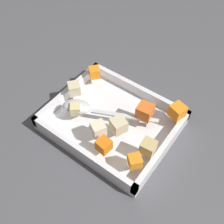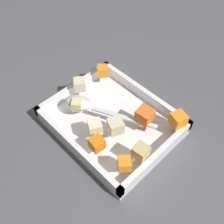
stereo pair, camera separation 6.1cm
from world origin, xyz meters
TOP-DOWN VIEW (x-y plane):
  - ground_plane at (0.00, 0.00)m, footprint 4.00×4.00m
  - baking_dish at (-0.01, -0.01)m, footprint 0.29×0.24m
  - carrot_chunk_rim_edge at (0.11, 0.08)m, footprint 0.04×0.04m
  - carrot_chunk_mid_right at (0.06, 0.03)m, footprint 0.04×0.04m
  - carrot_chunk_near_spoon at (0.03, -0.09)m, footprint 0.03×0.03m
  - carrot_chunk_far_left at (-0.12, 0.07)m, footprint 0.04×0.04m
  - carrot_chunk_front_center at (0.11, -0.08)m, footprint 0.04×0.04m
  - potato_chunk_mid_left at (-0.00, -0.07)m, footprint 0.04×0.04m
  - potato_chunk_back_center at (-0.08, -0.05)m, footprint 0.03×0.03m
  - potato_chunk_near_left at (-0.12, -0.01)m, footprint 0.04×0.04m
  - potato_chunk_corner_se at (0.03, -0.03)m, footprint 0.04×0.04m
  - potato_chunk_center at (0.11, -0.04)m, footprint 0.03×0.03m
  - serving_spoon at (-0.07, -0.04)m, footprint 0.22×0.12m

SIDE VIEW (x-z plane):
  - ground_plane at x=0.00m, z-range 0.00..0.00m
  - baking_dish at x=-0.01m, z-range -0.01..0.04m
  - serving_spoon at x=-0.07m, z-range 0.04..0.06m
  - potato_chunk_back_center at x=-0.08m, z-range 0.04..0.07m
  - carrot_chunk_front_center at x=0.11m, z-range 0.04..0.07m
  - carrot_chunk_far_left at x=-0.12m, z-range 0.04..0.07m
  - carrot_chunk_near_spoon at x=0.03m, z-range 0.04..0.07m
  - potato_chunk_near_left at x=-0.12m, z-range 0.04..0.07m
  - potato_chunk_center at x=0.11m, z-range 0.04..0.07m
  - potato_chunk_mid_left at x=0.00m, z-range 0.04..0.07m
  - carrot_chunk_rim_edge at x=0.11m, z-range 0.04..0.08m
  - potato_chunk_corner_se at x=0.03m, z-range 0.04..0.08m
  - carrot_chunk_mid_right at x=0.06m, z-range 0.04..0.08m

